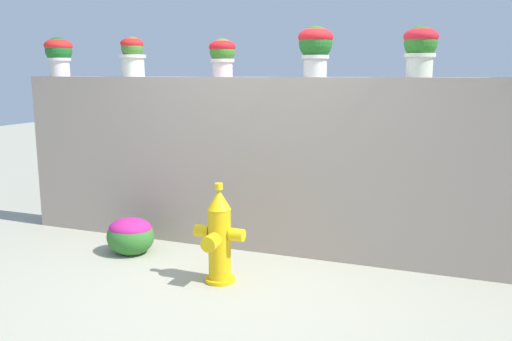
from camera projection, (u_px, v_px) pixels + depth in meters
name	position (u px, v px, depth m)	size (l,w,h in m)	color
ground_plane	(223.00, 287.00, 4.16)	(24.00, 24.00, 0.00)	#A09E89
stone_wall	(266.00, 165.00, 4.94)	(5.18, 0.29, 1.64)	#A69486
potted_plant_0	(59.00, 53.00, 5.52)	(0.29, 0.29, 0.41)	silver
potted_plant_1	(132.00, 54.00, 5.25)	(0.27, 0.27, 0.39)	silver
potted_plant_2	(222.00, 54.00, 4.90)	(0.25, 0.25, 0.35)	beige
potted_plant_3	(316.00, 45.00, 4.57)	(0.31, 0.31, 0.44)	silver
potted_plant_4	(420.00, 46.00, 4.26)	(0.28, 0.28, 0.41)	beige
fire_hydrant	(219.00, 238.00, 4.20)	(0.42, 0.35, 0.82)	#E8B510
flower_bush_left	(130.00, 234.00, 4.92)	(0.45, 0.41, 0.35)	#32722C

